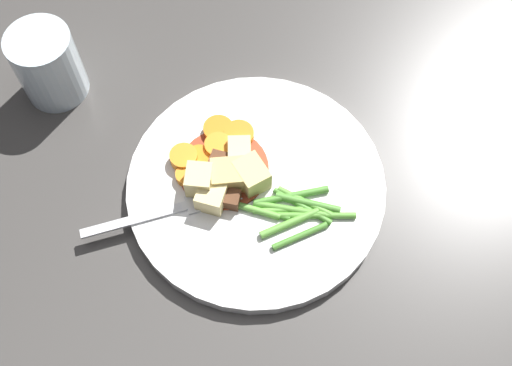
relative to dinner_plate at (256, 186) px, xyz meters
The scene contains 30 objects.
ground_plane 0.01m from the dinner_plate, ahead, with size 3.00×3.00×0.00m, color #423F3D.
dinner_plate is the anchor object (origin of this frame).
stew_sauce 0.04m from the dinner_plate, ahead, with size 0.10×0.10×0.00m, color #93381E.
carrot_slice_0 0.04m from the dinner_plate, 35.43° to the left, with size 0.03×0.03×0.01m, color orange.
carrot_slice_1 0.07m from the dinner_plate, ahead, with size 0.03×0.03×0.01m, color orange.
carrot_slice_2 0.08m from the dinner_plate, 20.00° to the left, with size 0.03×0.03×0.01m, color orange.
carrot_slice_3 0.09m from the dinner_plate, ahead, with size 0.03×0.03×0.01m, color orange.
carrot_slice_4 0.06m from the dinner_plate, 46.17° to the right, with size 0.03×0.03×0.01m, color orange.
carrot_slice_5 0.08m from the dinner_plate, 31.49° to the right, with size 0.03×0.03×0.01m, color orange.
carrot_slice_6 0.06m from the dinner_plate, 19.98° to the right, with size 0.03×0.03×0.01m, color orange.
potato_chunk_0 0.04m from the dinner_plate, 22.23° to the left, with size 0.03×0.04×0.03m, color #DBBC6B.
potato_chunk_1 0.06m from the dinner_plate, 49.23° to the left, with size 0.03×0.03×0.03m, color #EAD68C.
potato_chunk_2 0.07m from the dinner_plate, 30.19° to the left, with size 0.03×0.03×0.03m, color #EAD68C.
potato_chunk_3 0.04m from the dinner_plate, 35.39° to the right, with size 0.02×0.03×0.02m, color #EAD68C.
potato_chunk_4 0.02m from the dinner_plate, 31.68° to the left, with size 0.04×0.03×0.03m, color #E5CC7A.
meat_chunk_0 0.04m from the dinner_plate, 66.37° to the left, with size 0.02×0.02×0.02m, color #56331E.
meat_chunk_1 0.05m from the dinner_plate, ahead, with size 0.03×0.02×0.02m, color #56331E.
green_bean_0 0.06m from the dinner_plate, behind, with size 0.01×0.01×0.06m, color #599E38.
green_bean_1 0.06m from the dinner_plate, 150.91° to the left, with size 0.01×0.01×0.07m, color #66AD42.
green_bean_2 0.04m from the dinner_plate, 128.14° to the left, with size 0.01×0.01×0.06m, color #4C8E33.
green_bean_3 0.04m from the dinner_plate, behind, with size 0.01×0.01×0.08m, color #4C8E33.
green_bean_4 0.04m from the dinner_plate, 149.73° to the left, with size 0.01×0.01×0.05m, color #66AD42.
green_bean_5 0.08m from the dinner_plate, 150.96° to the left, with size 0.01×0.01×0.06m, color #4C8E33.
green_bean_6 0.04m from the dinner_plate, 110.49° to the left, with size 0.01×0.01×0.06m, color #66AD42.
green_bean_7 0.06m from the dinner_plate, behind, with size 0.01×0.01×0.07m, color #4C8E33.
green_bean_8 0.08m from the dinner_plate, behind, with size 0.01×0.01×0.08m, color #599E38.
green_bean_9 0.06m from the dinner_plate, behind, with size 0.01×0.01×0.07m, color #4C8E33.
green_bean_10 0.05m from the dinner_plate, 162.32° to the left, with size 0.01×0.01×0.08m, color #599E38.
fork 0.10m from the dinner_plate, 45.13° to the left, with size 0.14×0.13×0.00m.
water_glass 0.28m from the dinner_plate, ahead, with size 0.07×0.07×0.09m, color silver.
Camera 1 is at (-0.13, 0.28, 0.64)m, focal length 44.72 mm.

